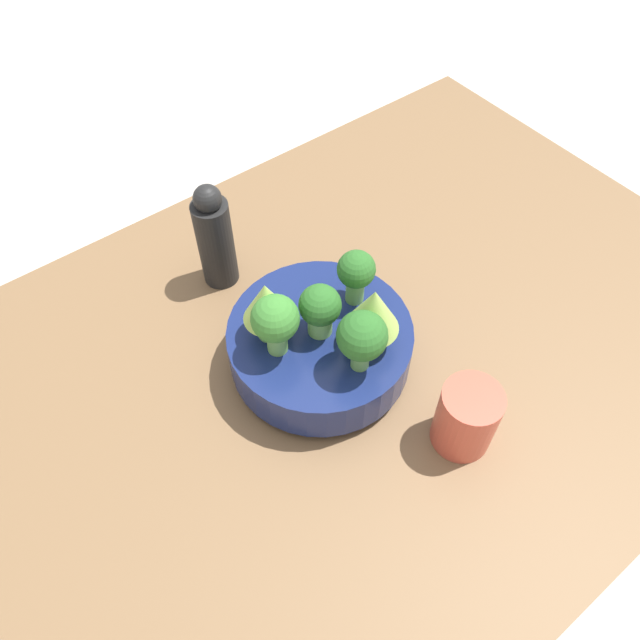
% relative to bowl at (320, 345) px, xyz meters
% --- Properties ---
extents(ground_plane, '(6.00, 6.00, 0.00)m').
position_rel_bowl_xyz_m(ground_plane, '(-0.02, 0.01, -0.08)').
color(ground_plane, '#ADA89E').
extents(table, '(1.14, 0.76, 0.04)m').
position_rel_bowl_xyz_m(table, '(-0.02, 0.01, -0.06)').
color(table, brown).
rests_on(table, ground_plane).
extents(bowl, '(0.22, 0.22, 0.07)m').
position_rel_bowl_xyz_m(bowl, '(0.00, 0.00, 0.00)').
color(bowl, navy).
rests_on(bowl, table).
extents(broccoli_floret_center, '(0.05, 0.05, 0.07)m').
position_rel_bowl_xyz_m(broccoli_floret_center, '(-0.00, 0.00, 0.07)').
color(broccoli_floret_center, '#7AB256').
rests_on(broccoli_floret_center, bowl).
extents(broccoli_floret_back, '(0.06, 0.06, 0.08)m').
position_rel_bowl_xyz_m(broccoli_floret_back, '(-0.01, 0.07, 0.08)').
color(broccoli_floret_back, '#609347').
rests_on(broccoli_floret_back, bowl).
extents(romanesco_piece_far, '(0.06, 0.06, 0.09)m').
position_rel_bowl_xyz_m(romanesco_piece_far, '(-0.04, 0.05, 0.09)').
color(romanesco_piece_far, '#7AB256').
rests_on(romanesco_piece_far, bowl).
extents(broccoli_floret_left, '(0.05, 0.05, 0.08)m').
position_rel_bowl_xyz_m(broccoli_floret_left, '(-0.06, -0.01, 0.08)').
color(broccoli_floret_left, '#6BA34C').
rests_on(broccoli_floret_left, bowl).
extents(romanesco_piece_near, '(0.06, 0.06, 0.09)m').
position_rel_bowl_xyz_m(romanesco_piece_near, '(0.05, -0.03, 0.08)').
color(romanesco_piece_near, '#609347').
rests_on(romanesco_piece_near, bowl).
extents(broccoli_floret_right, '(0.05, 0.05, 0.08)m').
position_rel_bowl_xyz_m(broccoli_floret_right, '(0.05, -0.01, 0.08)').
color(broccoli_floret_right, '#6BA34C').
rests_on(broccoli_floret_right, bowl).
extents(cup, '(0.07, 0.07, 0.09)m').
position_rel_bowl_xyz_m(cup, '(-0.07, 0.18, 0.00)').
color(cup, '#C64C38').
rests_on(cup, table).
extents(pepper_mill, '(0.05, 0.05, 0.16)m').
position_rel_bowl_xyz_m(pepper_mill, '(0.02, -0.20, 0.04)').
color(pepper_mill, black).
rests_on(pepper_mill, table).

